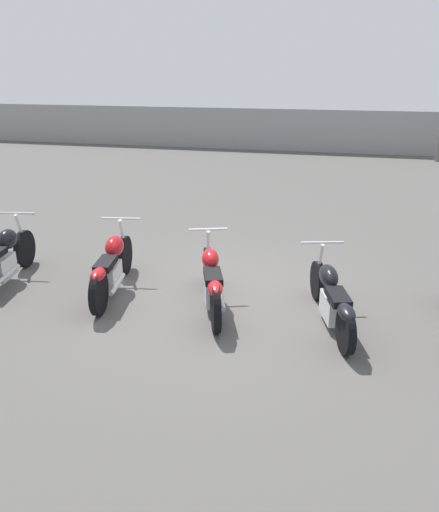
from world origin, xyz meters
name	(u,v)px	position (x,y,z in m)	size (l,w,h in m)	color
ground_plane	(218,297)	(0.00, 0.00, 0.00)	(60.00, 60.00, 0.00)	#514F4C
fence_back	(303,131)	(0.00, 14.70, 0.86)	(40.00, 0.04, 1.72)	gray
motorcycle_slot_0	(4,259)	(-3.50, -0.30, 0.44)	(0.67, 2.08, 1.03)	black
motorcycle_slot_1	(112,266)	(-1.65, -0.21, 0.44)	(0.70, 2.18, 1.02)	black
motorcycle_slot_2	(212,281)	(0.00, -0.39, 0.44)	(0.87, 1.99, 1.04)	black
motorcycle_slot_3	(332,298)	(1.71, -0.46, 0.40)	(0.85, 2.09, 0.96)	black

